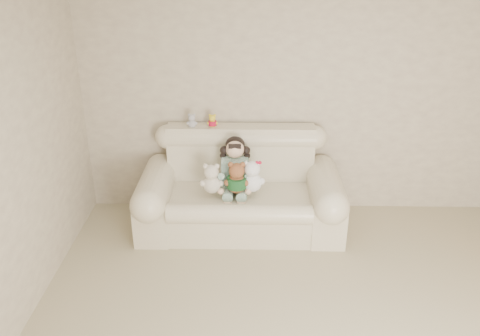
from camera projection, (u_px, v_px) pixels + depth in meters
name	position (u px, v px, depth m)	size (l,w,h in m)	color
wall_back	(293.00, 97.00, 5.27)	(4.50, 4.50, 0.00)	beige
sofa	(240.00, 185.00, 5.15)	(2.10, 0.95, 1.03)	#FFF6CD
seated_child	(235.00, 164.00, 5.14)	(0.35, 0.43, 0.59)	#2B7153
brown_teddy	(237.00, 175.00, 4.94)	(0.25, 0.19, 0.39)	brown
white_cat	(252.00, 173.00, 4.97)	(0.26, 0.20, 0.40)	white
cream_teddy	(211.00, 176.00, 4.95)	(0.24, 0.18, 0.37)	white
yellow_mini_bear	(212.00, 120.00, 5.23)	(0.11, 0.09, 0.18)	yellow
grey_mini_plush	(192.00, 120.00, 5.22)	(0.12, 0.09, 0.19)	#B4B3BA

